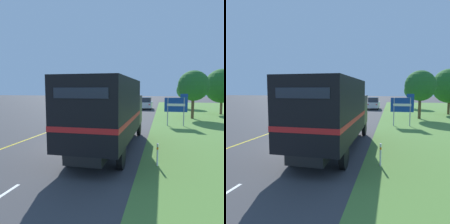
# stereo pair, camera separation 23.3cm
# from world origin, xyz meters

# --- Properties ---
(ground_plane) EXTENTS (200.00, 200.00, 0.00)m
(ground_plane) POSITION_xyz_m (0.00, 0.00, 0.00)
(ground_plane) COLOR #3D3D3F
(edge_line_yellow) EXTENTS (0.12, 61.94, 0.01)m
(edge_line_yellow) POSITION_xyz_m (-3.70, 14.83, 0.00)
(edge_line_yellow) COLOR yellow
(edge_line_yellow) RESTS_ON ground
(centre_dash_near) EXTENTS (0.12, 2.60, 0.01)m
(centre_dash_near) POSITION_xyz_m (0.00, 0.22, 0.00)
(centre_dash_near) COLOR white
(centre_dash_near) RESTS_ON ground
(centre_dash_mid_a) EXTENTS (0.12, 2.60, 0.01)m
(centre_dash_mid_a) POSITION_xyz_m (0.00, 6.82, 0.00)
(centre_dash_mid_a) COLOR white
(centre_dash_mid_a) RESTS_ON ground
(centre_dash_mid_b) EXTENTS (0.12, 2.60, 0.01)m
(centre_dash_mid_b) POSITION_xyz_m (0.00, 13.42, 0.00)
(centre_dash_mid_b) COLOR white
(centre_dash_mid_b) RESTS_ON ground
(centre_dash_far) EXTENTS (0.12, 2.60, 0.01)m
(centre_dash_far) POSITION_xyz_m (0.00, 20.02, 0.00)
(centre_dash_far) COLOR white
(centre_dash_far) RESTS_ON ground
(centre_dash_farthest) EXTENTS (0.12, 2.60, 0.01)m
(centre_dash_farthest) POSITION_xyz_m (0.00, 26.62, 0.00)
(centre_dash_farthest) COLOR white
(centre_dash_farthest) RESTS_ON ground
(horse_trailer_truck) EXTENTS (2.58, 8.82, 3.66)m
(horse_trailer_truck) POSITION_xyz_m (1.95, -0.31, 2.04)
(horse_trailer_truck) COLOR black
(horse_trailer_truck) RESTS_ON ground
(lead_car_white) EXTENTS (1.80, 4.36, 2.07)m
(lead_car_white) POSITION_xyz_m (-2.02, 14.64, 1.03)
(lead_car_white) COLOR black
(lead_car_white) RESTS_ON ground
(lead_car_silver_ahead) EXTENTS (1.80, 4.59, 1.92)m
(lead_car_silver_ahead) POSITION_xyz_m (2.03, 24.49, 0.97)
(lead_car_silver_ahead) COLOR black
(lead_car_silver_ahead) RESTS_ON ground
(highway_sign) EXTENTS (1.94, 0.09, 2.79)m
(highway_sign) POSITION_xyz_m (5.77, 8.52, 1.76)
(highway_sign) COLOR #9E9EA3
(highway_sign) RESTS_ON ground
(roadside_tree_near) EXTENTS (3.30, 3.30, 5.23)m
(roadside_tree_near) POSITION_xyz_m (7.82, 13.98, 3.57)
(roadside_tree_near) COLOR brown
(roadside_tree_near) RESTS_ON ground
(roadside_tree_mid) EXTENTS (4.34, 4.34, 5.80)m
(roadside_tree_mid) POSITION_xyz_m (11.94, 19.17, 3.63)
(roadside_tree_mid) COLOR brown
(roadside_tree_mid) RESTS_ON ground
(roadside_tree_far) EXTENTS (3.01, 3.01, 4.59)m
(roadside_tree_far) POSITION_xyz_m (8.37, 27.91, 3.06)
(roadside_tree_far) COLOR #4C3823
(roadside_tree_far) RESTS_ON ground
(delineator_post) EXTENTS (0.08, 0.08, 0.95)m
(delineator_post) POSITION_xyz_m (4.44, -2.21, 0.51)
(delineator_post) COLOR white
(delineator_post) RESTS_ON ground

